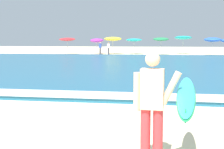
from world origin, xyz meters
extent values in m
cube|color=#1E6084|center=(0.00, 18.80, 0.07)|extent=(120.00, 28.00, 0.14)
cube|color=white|center=(0.00, 5.40, 0.15)|extent=(120.00, 1.29, 0.01)
cylinder|color=red|center=(1.52, 0.33, 0.44)|extent=(0.15, 0.15, 0.88)
cylinder|color=red|center=(1.71, 0.32, 0.44)|extent=(0.15, 0.15, 0.88)
cube|color=beige|center=(1.62, 0.32, 1.18)|extent=(0.36, 0.25, 0.60)
sphere|color=beige|center=(1.62, 0.32, 1.62)|extent=(0.22, 0.22, 0.22)
cylinder|color=beige|center=(1.39, 0.34, 1.13)|extent=(0.10, 0.10, 0.58)
cylinder|color=beige|center=(1.89, 0.32, 1.20)|extent=(0.32, 0.12, 0.51)
ellipsoid|color=#33BCD6|center=(2.11, 0.29, 1.13)|extent=(0.42, 2.26, 0.29)
ellipsoid|color=green|center=(2.11, 0.29, 1.11)|extent=(0.45, 2.35, 0.25)
cube|color=green|center=(2.04, -0.61, 1.01)|extent=(0.03, 0.14, 0.14)
cylinder|color=beige|center=(-10.29, 34.83, 0.94)|extent=(0.05, 0.05, 1.88)
ellipsoid|color=red|center=(-10.29, 34.83, 1.94)|extent=(2.08, 2.10, 0.53)
cylinder|color=beige|center=(-6.75, 36.43, 0.86)|extent=(0.05, 0.05, 1.71)
ellipsoid|color=purple|center=(-6.75, 36.43, 1.79)|extent=(1.78, 1.80, 0.61)
cylinder|color=beige|center=(-4.70, 37.10, 0.96)|extent=(0.05, 0.05, 1.91)
ellipsoid|color=yellow|center=(-4.70, 37.10, 1.99)|extent=(2.29, 2.31, 0.59)
cylinder|color=beige|center=(-1.89, 37.10, 0.90)|extent=(0.05, 0.05, 1.80)
ellipsoid|color=#19ADB2|center=(-1.89, 37.10, 1.85)|extent=(2.08, 2.09, 0.43)
cylinder|color=beige|center=(1.63, 34.68, 0.95)|extent=(0.05, 0.05, 1.89)
ellipsoid|color=#23844C|center=(1.63, 34.68, 1.95)|extent=(1.92, 1.95, 0.56)
cylinder|color=beige|center=(4.46, 37.63, 1.04)|extent=(0.05, 0.05, 2.08)
ellipsoid|color=#19ADB2|center=(4.46, 37.63, 2.15)|extent=(2.21, 2.24, 0.60)
cylinder|color=beige|center=(7.72, 34.72, 0.90)|extent=(0.05, 0.05, 1.80)
ellipsoid|color=blue|center=(7.72, 34.72, 1.89)|extent=(2.04, 2.06, 0.67)
cylinder|color=#383842|center=(-6.11, 35.55, 0.42)|extent=(0.20, 0.20, 0.84)
cube|color=#2D4CA5|center=(-6.11, 35.55, 1.11)|extent=(0.32, 0.20, 0.54)
sphere|color=tan|center=(-6.11, 35.55, 1.48)|extent=(0.20, 0.20, 0.20)
cylinder|color=#383842|center=(-5.04, 35.63, 0.42)|extent=(0.20, 0.20, 0.84)
cube|color=white|center=(-5.04, 35.63, 1.11)|extent=(0.32, 0.20, 0.54)
sphere|color=#9E7051|center=(-5.04, 35.63, 1.48)|extent=(0.20, 0.20, 0.20)
camera|label=1|loc=(1.75, -4.30, 1.91)|focal=50.31mm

